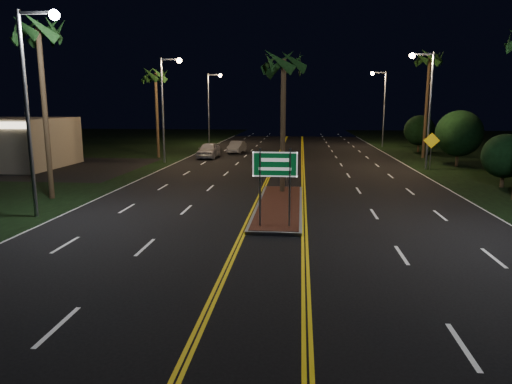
# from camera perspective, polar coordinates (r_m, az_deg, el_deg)

# --- Properties ---
(ground) EXTENTS (120.00, 120.00, 0.00)m
(ground) POSITION_cam_1_polar(r_m,az_deg,el_deg) (16.09, 1.75, -7.39)
(ground) COLOR black
(ground) RESTS_ON ground
(median_island) EXTENTS (2.25, 10.25, 0.17)m
(median_island) POSITION_cam_1_polar(r_m,az_deg,el_deg) (22.82, 2.94, -1.71)
(median_island) COLOR gray
(median_island) RESTS_ON ground
(highway_sign) EXTENTS (1.80, 0.08, 3.20)m
(highway_sign) POSITION_cam_1_polar(r_m,az_deg,el_deg) (18.27, 2.38, 2.55)
(highway_sign) COLOR gray
(highway_sign) RESTS_ON ground
(streetlight_left_near) EXTENTS (1.91, 0.44, 9.00)m
(streetlight_left_near) POSITION_cam_1_polar(r_m,az_deg,el_deg) (22.50, -26.05, 11.35)
(streetlight_left_near) COLOR gray
(streetlight_left_near) RESTS_ON ground
(streetlight_left_mid) EXTENTS (1.91, 0.44, 9.00)m
(streetlight_left_mid) POSITION_cam_1_polar(r_m,az_deg,el_deg) (40.94, -11.12, 11.49)
(streetlight_left_mid) COLOR gray
(streetlight_left_mid) RESTS_ON ground
(streetlight_left_far) EXTENTS (1.91, 0.44, 9.00)m
(streetlight_left_far) POSITION_cam_1_polar(r_m,az_deg,el_deg) (60.39, -5.61, 11.35)
(streetlight_left_far) COLOR gray
(streetlight_left_far) RESTS_ON ground
(streetlight_right_mid) EXTENTS (1.91, 0.44, 9.00)m
(streetlight_right_mid) POSITION_cam_1_polar(r_m,az_deg,el_deg) (38.48, 20.45, 11.08)
(streetlight_right_mid) COLOR gray
(streetlight_right_mid) RESTS_ON ground
(streetlight_right_far) EXTENTS (1.91, 0.44, 9.00)m
(streetlight_right_far) POSITION_cam_1_polar(r_m,az_deg,el_deg) (58.06, 15.41, 11.05)
(streetlight_right_far) COLOR gray
(streetlight_right_far) RESTS_ON ground
(palm_median) EXTENTS (2.40, 2.40, 8.30)m
(palm_median) POSITION_cam_1_polar(r_m,az_deg,el_deg) (25.87, 3.48, 15.78)
(palm_median) COLOR #382819
(palm_median) RESTS_ON ground
(palm_left_near) EXTENTS (2.40, 2.40, 9.80)m
(palm_left_near) POSITION_cam_1_polar(r_m,az_deg,el_deg) (27.14, -25.58, 17.54)
(palm_left_near) COLOR #382819
(palm_left_near) RESTS_ON ground
(palm_left_far) EXTENTS (2.40, 2.40, 8.80)m
(palm_left_far) POSITION_cam_1_polar(r_m,az_deg,el_deg) (45.49, -12.46, 13.99)
(palm_left_far) COLOR #382819
(palm_left_far) RESTS_ON ground
(palm_right_far) EXTENTS (2.40, 2.40, 10.30)m
(palm_right_far) POSITION_cam_1_polar(r_m,az_deg,el_deg) (46.95, 20.88, 15.16)
(palm_right_far) COLOR #382819
(palm_right_far) RESTS_ON ground
(shrub_near) EXTENTS (2.70, 2.70, 3.30)m
(shrub_near) POSITION_cam_1_polar(r_m,az_deg,el_deg) (31.96, 28.65, 3.96)
(shrub_near) COLOR #382819
(shrub_near) RESTS_ON ground
(shrub_mid) EXTENTS (3.78, 3.78, 4.62)m
(shrub_mid) POSITION_cam_1_polar(r_m,az_deg,el_deg) (41.41, 24.04, 6.70)
(shrub_mid) COLOR #382819
(shrub_mid) RESTS_ON ground
(shrub_far) EXTENTS (3.24, 3.24, 3.96)m
(shrub_far) POSITION_cam_1_polar(r_m,az_deg,el_deg) (52.90, 19.75, 7.26)
(shrub_far) COLOR #382819
(shrub_far) RESTS_ON ground
(car_near) EXTENTS (2.32, 5.25, 1.74)m
(car_near) POSITION_cam_1_polar(r_m,az_deg,el_deg) (44.43, -5.95, 5.38)
(car_near) COLOR #B1B1B8
(car_near) RESTS_ON ground
(car_far) EXTENTS (2.29, 4.54, 1.46)m
(car_far) POSITION_cam_1_polar(r_m,az_deg,el_deg) (49.02, -2.43, 5.77)
(car_far) COLOR #9B9DA4
(car_far) RESTS_ON ground
(warning_sign) EXTENTS (1.21, 0.17, 2.90)m
(warning_sign) POSITION_cam_1_polar(r_m,az_deg,el_deg) (38.58, 21.07, 5.48)
(warning_sign) COLOR gray
(warning_sign) RESTS_ON ground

